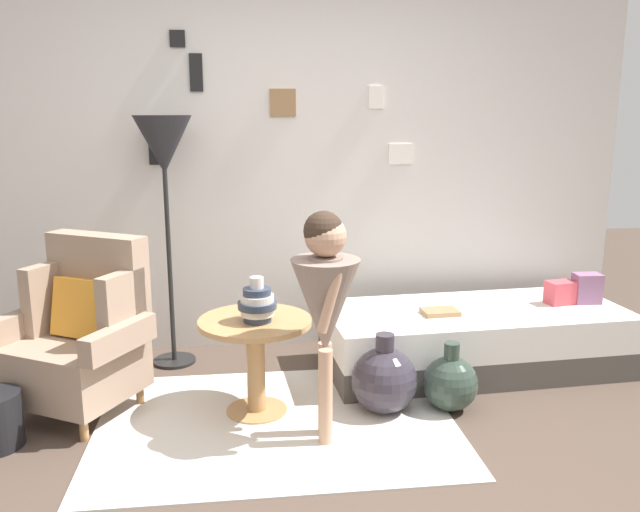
% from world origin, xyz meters
% --- Properties ---
extents(ground_plane, '(12.00, 12.00, 0.00)m').
position_xyz_m(ground_plane, '(0.00, 0.00, 0.00)').
color(ground_plane, '#4C3D33').
extents(gallery_wall, '(4.80, 0.12, 2.60)m').
position_xyz_m(gallery_wall, '(0.00, 1.95, 1.30)').
color(gallery_wall, silver).
rests_on(gallery_wall, ground).
extents(rug, '(1.90, 1.38, 0.01)m').
position_xyz_m(rug, '(-0.12, 0.66, 0.01)').
color(rug, silver).
rests_on(rug, ground).
extents(armchair, '(0.90, 0.83, 0.97)m').
position_xyz_m(armchair, '(-1.16, 0.98, 0.44)').
color(armchair, '#9E7042').
rests_on(armchair, ground).
extents(daybed, '(1.95, 0.92, 0.40)m').
position_xyz_m(daybed, '(1.20, 1.29, 0.20)').
color(daybed, '#4C4742').
rests_on(daybed, ground).
extents(pillow_head, '(0.18, 0.13, 0.20)m').
position_xyz_m(pillow_head, '(1.96, 1.33, 0.50)').
color(pillow_head, gray).
rests_on(pillow_head, daybed).
extents(pillow_mid, '(0.20, 0.15, 0.15)m').
position_xyz_m(pillow_mid, '(1.79, 1.33, 0.48)').
color(pillow_mid, '#D64C56').
rests_on(pillow_mid, daybed).
extents(side_table, '(0.61, 0.61, 0.54)m').
position_xyz_m(side_table, '(-0.22, 0.81, 0.39)').
color(side_table, tan).
rests_on(side_table, ground).
extents(vase_striped, '(0.21, 0.21, 0.24)m').
position_xyz_m(vase_striped, '(-0.21, 0.77, 0.64)').
color(vase_striped, '#2D384C').
rests_on(vase_striped, side_table).
extents(floor_lamp, '(0.36, 0.36, 1.61)m').
position_xyz_m(floor_lamp, '(-0.75, 1.62, 1.37)').
color(floor_lamp, black).
rests_on(floor_lamp, ground).
extents(person_child, '(0.34, 0.34, 1.18)m').
position_xyz_m(person_child, '(0.12, 0.47, 0.76)').
color(person_child, tan).
rests_on(person_child, ground).
extents(book_on_daybed, '(0.23, 0.17, 0.03)m').
position_xyz_m(book_on_daybed, '(0.94, 1.21, 0.42)').
color(book_on_daybed, '#A27A53').
rests_on(book_on_daybed, daybed).
extents(demijohn_near, '(0.37, 0.37, 0.45)m').
position_xyz_m(demijohn_near, '(0.48, 0.74, 0.19)').
color(demijohn_near, '#332D38').
rests_on(demijohn_near, ground).
extents(demijohn_far, '(0.31, 0.31, 0.39)m').
position_xyz_m(demijohn_far, '(0.85, 0.72, 0.16)').
color(demijohn_far, '#2D3D33').
rests_on(demijohn_far, ground).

